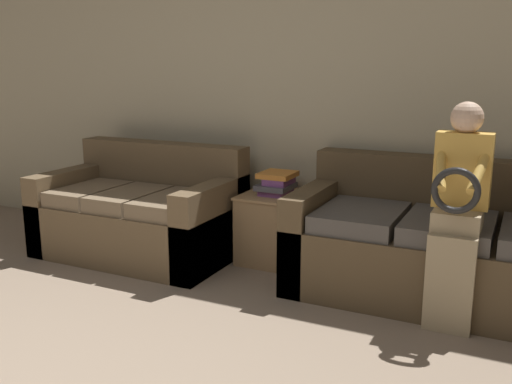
{
  "coord_description": "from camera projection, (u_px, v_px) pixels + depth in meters",
  "views": [
    {
      "loc": [
        1.72,
        -1.0,
        1.43
      ],
      "look_at": [
        0.37,
        1.79,
        0.73
      ],
      "focal_mm": 40.0,
      "sensor_mm": 36.0,
      "label": 1
    }
  ],
  "objects": [
    {
      "name": "wall_back",
      "position": [
        282.0,
        84.0,
        4.28
      ],
      "size": [
        7.19,
        0.06,
        2.55
      ],
      "color": "#BCB293",
      "rests_on": "ground_plane"
    },
    {
      "name": "couch_main",
      "position": [
        450.0,
        249.0,
        3.51
      ],
      "size": [
        1.91,
        0.89,
        0.83
      ],
      "color": "brown",
      "rests_on": "ground_plane"
    },
    {
      "name": "couch_side",
      "position": [
        142.0,
        215.0,
        4.34
      ],
      "size": [
        1.45,
        0.87,
        0.82
      ],
      "color": "brown",
      "rests_on": "ground_plane"
    },
    {
      "name": "child_left_seated",
      "position": [
        458.0,
        205.0,
        3.09
      ],
      "size": [
        0.3,
        0.38,
        1.23
      ],
      "color": "tan",
      "rests_on": "ground_plane"
    },
    {
      "name": "side_shelf",
      "position": [
        278.0,
        226.0,
        4.18
      ],
      "size": [
        0.5,
        0.53,
        0.5
      ],
      "color": "#9E7A51",
      "rests_on": "ground_plane"
    },
    {
      "name": "book_stack",
      "position": [
        277.0,
        183.0,
        4.11
      ],
      "size": [
        0.24,
        0.29,
        0.16
      ],
      "color": "#7A4284",
      "rests_on": "side_shelf"
    }
  ]
}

